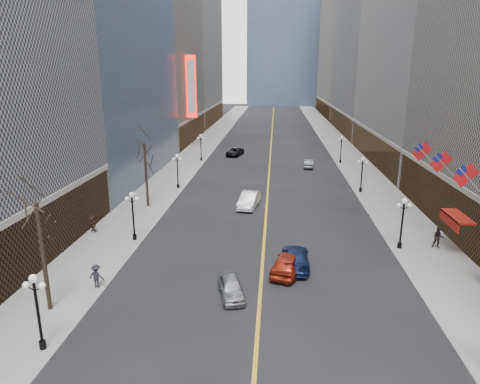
% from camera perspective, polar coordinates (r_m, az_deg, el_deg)
% --- Properties ---
extents(sidewalk_east, '(6.00, 230.00, 0.15)m').
position_cam_1_polar(sidewalk_east, '(78.07, 14.40, 4.32)').
color(sidewalk_east, gray).
rests_on(sidewalk_east, ground).
extents(sidewalk_west, '(6.00, 230.00, 0.15)m').
position_cam_1_polar(sidewalk_west, '(78.35, -6.28, 4.76)').
color(sidewalk_west, gray).
rests_on(sidewalk_west, ground).
extents(lane_line, '(0.25, 200.00, 0.02)m').
position_cam_1_polar(lane_line, '(86.79, 4.14, 5.85)').
color(lane_line, gold).
rests_on(lane_line, ground).
extents(bldg_east_c, '(26.60, 40.60, 48.80)m').
position_cam_1_polar(bldg_east_c, '(115.58, 20.48, 19.46)').
color(bldg_east_c, gray).
rests_on(bldg_east_c, ground).
extents(bldg_east_d, '(26.60, 46.60, 62.80)m').
position_cam_1_polar(bldg_east_d, '(158.03, 16.42, 21.11)').
color(bldg_east_d, '#9D9482').
rests_on(bldg_east_d, ground).
extents(bldg_west_c, '(26.60, 30.60, 50.80)m').
position_cam_1_polar(bldg_west_c, '(97.96, -14.59, 21.33)').
color(bldg_west_c, '#9D9482').
rests_on(bldg_west_c, ground).
extents(streetlamp_east_1, '(1.26, 0.44, 4.52)m').
position_cam_1_polar(streetlamp_east_1, '(39.07, 20.86, -3.28)').
color(streetlamp_east_1, black).
rests_on(streetlamp_east_1, sidewalk_east).
extents(streetlamp_east_2, '(1.26, 0.44, 4.52)m').
position_cam_1_polar(streetlamp_east_2, '(55.93, 15.96, 2.73)').
color(streetlamp_east_2, black).
rests_on(streetlamp_east_2, sidewalk_east).
extents(streetlamp_east_3, '(1.26, 0.44, 4.52)m').
position_cam_1_polar(streetlamp_east_3, '(73.33, 13.35, 5.92)').
color(streetlamp_east_3, black).
rests_on(streetlamp_east_3, sidewalk_east).
extents(streetlamp_west_0, '(1.26, 0.44, 4.52)m').
position_cam_1_polar(streetlamp_west_0, '(26.16, -25.47, -13.39)').
color(streetlamp_west_0, black).
rests_on(streetlamp_west_0, sidewalk_west).
extents(streetlamp_west_1, '(1.26, 0.44, 4.52)m').
position_cam_1_polar(streetlamp_west_1, '(39.54, -14.11, -2.47)').
color(streetlamp_west_1, black).
rests_on(streetlamp_west_1, sidewalk_west).
extents(streetlamp_west_2, '(1.26, 0.44, 4.52)m').
position_cam_1_polar(streetlamp_west_2, '(56.26, -8.35, 3.25)').
color(streetlamp_west_2, black).
rests_on(streetlamp_west_2, sidewalk_west).
extents(streetlamp_west_3, '(1.26, 0.44, 4.52)m').
position_cam_1_polar(streetlamp_west_3, '(73.58, -5.24, 6.31)').
color(streetlamp_west_3, black).
rests_on(streetlamp_west_3, sidewalk_west).
extents(flag_3, '(2.87, 0.12, 2.87)m').
position_cam_1_polar(flag_3, '(36.41, 28.11, 1.72)').
color(flag_3, '#B2B2B7').
rests_on(flag_3, ground).
extents(flag_4, '(2.87, 0.12, 2.87)m').
position_cam_1_polar(flag_4, '(40.93, 25.44, 3.43)').
color(flag_4, '#B2B2B7').
rests_on(flag_4, ground).
extents(flag_5, '(2.87, 0.12, 2.87)m').
position_cam_1_polar(flag_5, '(45.56, 23.31, 4.80)').
color(flag_5, '#B2B2B7').
rests_on(flag_5, ground).
extents(awning_c, '(1.40, 4.00, 0.93)m').
position_cam_1_polar(awning_c, '(40.45, 26.75, -3.06)').
color(awning_c, maroon).
rests_on(awning_c, ground).
extents(theatre_marquee, '(2.00, 0.55, 12.00)m').
position_cam_1_polar(theatre_marquee, '(87.14, -6.51, 13.77)').
color(theatre_marquee, red).
rests_on(theatre_marquee, ground).
extents(tree_west_near, '(3.60, 3.60, 7.92)m').
position_cam_1_polar(tree_west_near, '(28.84, -25.31, -3.42)').
color(tree_west_near, '#2D231C').
rests_on(tree_west_near, sidewalk_west).
extents(tree_west_far, '(3.60, 3.60, 7.92)m').
position_cam_1_polar(tree_west_far, '(48.47, -12.57, 5.05)').
color(tree_west_far, '#2D231C').
rests_on(tree_west_far, sidewalk_west).
extents(car_nb_near, '(2.52, 4.19, 1.34)m').
position_cam_1_polar(car_nb_near, '(30.11, -1.20, -12.59)').
color(car_nb_near, '#929599').
rests_on(car_nb_near, ground).
extents(car_nb_mid, '(2.55, 5.38, 1.70)m').
position_cam_1_polar(car_nb_mid, '(48.69, 1.22, -1.06)').
color(car_nb_mid, silver).
rests_on(car_nb_mid, ground).
extents(car_nb_far, '(3.37, 5.46, 1.41)m').
position_cam_1_polar(car_nb_far, '(78.72, -0.71, 5.37)').
color(car_nb_far, black).
rests_on(car_nb_far, ground).
extents(car_sb_near, '(2.18, 5.29, 1.53)m').
position_cam_1_polar(car_sb_near, '(34.51, 7.39, -8.66)').
color(car_sb_near, '#121F46').
rests_on(car_sb_near, ground).
extents(car_sb_mid, '(3.17, 5.20, 1.66)m').
position_cam_1_polar(car_sb_mid, '(33.45, 6.43, -9.33)').
color(car_sb_mid, '#9F2311').
rests_on(car_sb_mid, ground).
extents(car_sb_far, '(1.82, 4.31, 1.38)m').
position_cam_1_polar(car_sb_far, '(69.67, 9.16, 3.78)').
color(car_sb_far, '#4F5357').
rests_on(car_sb_far, ground).
extents(ped_east_walk, '(1.01, 0.68, 1.90)m').
position_cam_1_polar(ped_east_walk, '(40.95, 24.91, -5.55)').
color(ped_east_walk, black).
rests_on(ped_east_walk, sidewalk_east).
extents(ped_west_walk, '(1.20, 0.66, 1.75)m').
position_cam_1_polar(ped_west_walk, '(32.43, -18.59, -10.57)').
color(ped_west_walk, black).
rests_on(ped_west_walk, sidewalk_west).
extents(ped_west_far, '(1.51, 1.23, 1.65)m').
position_cam_1_polar(ped_west_far, '(43.27, -19.03, -3.98)').
color(ped_west_far, '#33241C').
rests_on(ped_west_far, sidewalk_west).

